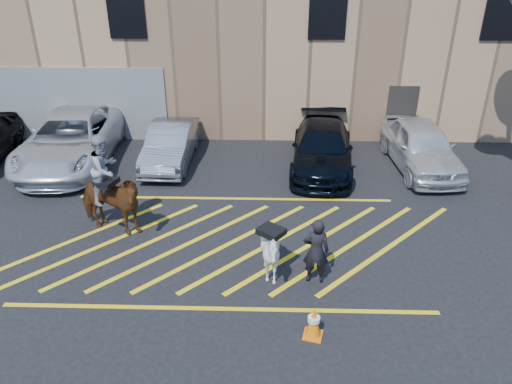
{
  "coord_description": "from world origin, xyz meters",
  "views": [
    {
      "loc": [
        1.03,
        -11.16,
        7.31
      ],
      "look_at": [
        0.72,
        0.2,
        1.3
      ],
      "focal_mm": 35.0,
      "sensor_mm": 36.0,
      "label": 1
    }
  ],
  "objects_px": {
    "car_white_pickup": "(71,139)",
    "mounted_bay": "(109,195)",
    "car_blue_suv": "(322,148)",
    "traffic_cone": "(314,322)",
    "car_silver_sedan": "(171,144)",
    "handler": "(316,251)",
    "car_white_suv": "(421,146)",
    "saddled_white": "(271,252)"
  },
  "relations": [
    {
      "from": "car_white_pickup",
      "to": "mounted_bay",
      "type": "relative_size",
      "value": 2.17
    },
    {
      "from": "car_silver_sedan",
      "to": "mounted_bay",
      "type": "xyz_separation_m",
      "value": [
        -0.76,
        -4.63,
        0.46
      ]
    },
    {
      "from": "car_blue_suv",
      "to": "car_white_suv",
      "type": "xyz_separation_m",
      "value": [
        3.36,
        0.06,
        0.07
      ]
    },
    {
      "from": "car_blue_suv",
      "to": "handler",
      "type": "bearing_deg",
      "value": -90.67
    },
    {
      "from": "car_white_suv",
      "to": "handler",
      "type": "height_order",
      "value": "handler"
    },
    {
      "from": "car_white_suv",
      "to": "car_white_pickup",
      "type": "bearing_deg",
      "value": 174.75
    },
    {
      "from": "car_white_suv",
      "to": "mounted_bay",
      "type": "height_order",
      "value": "mounted_bay"
    },
    {
      "from": "car_silver_sedan",
      "to": "car_white_suv",
      "type": "bearing_deg",
      "value": -0.03
    },
    {
      "from": "car_white_pickup",
      "to": "handler",
      "type": "xyz_separation_m",
      "value": [
        7.98,
        -6.59,
        -0.02
      ]
    },
    {
      "from": "car_blue_suv",
      "to": "mounted_bay",
      "type": "bearing_deg",
      "value": -138.22
    },
    {
      "from": "car_white_suv",
      "to": "handler",
      "type": "distance_m",
      "value": 7.57
    },
    {
      "from": "handler",
      "to": "mounted_bay",
      "type": "bearing_deg",
      "value": -16.85
    },
    {
      "from": "car_white_pickup",
      "to": "car_white_suv",
      "type": "bearing_deg",
      "value": -3.7
    },
    {
      "from": "car_white_suv",
      "to": "saddled_white",
      "type": "height_order",
      "value": "car_white_suv"
    },
    {
      "from": "car_silver_sedan",
      "to": "car_blue_suv",
      "type": "distance_m",
      "value": 5.24
    },
    {
      "from": "car_white_pickup",
      "to": "mounted_bay",
      "type": "distance_m",
      "value": 5.36
    },
    {
      "from": "saddled_white",
      "to": "car_silver_sedan",
      "type": "bearing_deg",
      "value": 118.2
    },
    {
      "from": "car_white_pickup",
      "to": "car_blue_suv",
      "type": "relative_size",
      "value": 1.24
    },
    {
      "from": "car_white_suv",
      "to": "mounted_bay",
      "type": "xyz_separation_m",
      "value": [
        -9.35,
        -4.43,
        0.35
      ]
    },
    {
      "from": "mounted_bay",
      "to": "saddled_white",
      "type": "distance_m",
      "value": 4.68
    },
    {
      "from": "car_blue_suv",
      "to": "traffic_cone",
      "type": "relative_size",
      "value": 6.72
    },
    {
      "from": "handler",
      "to": "saddled_white",
      "type": "relative_size",
      "value": 0.94
    },
    {
      "from": "mounted_bay",
      "to": "traffic_cone",
      "type": "relative_size",
      "value": 3.84
    },
    {
      "from": "car_silver_sedan",
      "to": "handler",
      "type": "relative_size",
      "value": 2.48
    },
    {
      "from": "car_silver_sedan",
      "to": "car_white_suv",
      "type": "distance_m",
      "value": 8.59
    },
    {
      "from": "car_white_pickup",
      "to": "handler",
      "type": "bearing_deg",
      "value": -42.31
    },
    {
      "from": "car_silver_sedan",
      "to": "car_blue_suv",
      "type": "relative_size",
      "value": 0.84
    },
    {
      "from": "saddled_white",
      "to": "car_white_pickup",
      "type": "bearing_deg",
      "value": 136.85
    },
    {
      "from": "car_silver_sedan",
      "to": "handler",
      "type": "bearing_deg",
      "value": -54.21
    },
    {
      "from": "car_silver_sedan",
      "to": "car_white_suv",
      "type": "relative_size",
      "value": 0.89
    },
    {
      "from": "saddled_white",
      "to": "mounted_bay",
      "type": "bearing_deg",
      "value": 156.03
    },
    {
      "from": "car_white_pickup",
      "to": "car_silver_sedan",
      "type": "relative_size",
      "value": 1.49
    },
    {
      "from": "saddled_white",
      "to": "car_blue_suv",
      "type": "bearing_deg",
      "value": 74.55
    },
    {
      "from": "car_white_pickup",
      "to": "car_silver_sedan",
      "type": "bearing_deg",
      "value": -2.59
    },
    {
      "from": "car_white_pickup",
      "to": "mounted_bay",
      "type": "xyz_separation_m",
      "value": [
        2.69,
        -4.62,
        0.29
      ]
    },
    {
      "from": "saddled_white",
      "to": "handler",
      "type": "bearing_deg",
      "value": -3.9
    },
    {
      "from": "car_silver_sedan",
      "to": "mounted_bay",
      "type": "relative_size",
      "value": 1.46
    },
    {
      "from": "car_silver_sedan",
      "to": "mounted_bay",
      "type": "bearing_deg",
      "value": -97.96
    },
    {
      "from": "handler",
      "to": "saddled_white",
      "type": "height_order",
      "value": "handler"
    },
    {
      "from": "car_white_suv",
      "to": "handler",
      "type": "bearing_deg",
      "value": -126.77
    },
    {
      "from": "car_white_suv",
      "to": "saddled_white",
      "type": "relative_size",
      "value": 2.62
    },
    {
      "from": "car_silver_sedan",
      "to": "traffic_cone",
      "type": "xyz_separation_m",
      "value": [
        4.36,
        -8.41,
        -0.31
      ]
    }
  ]
}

